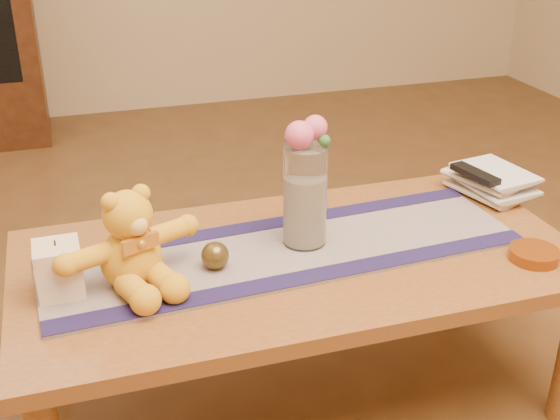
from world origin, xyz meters
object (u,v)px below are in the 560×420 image
object	(u,v)px
bronze_ball	(215,255)
amber_dish	(534,254)
tv_remote	(475,174)
pillar_candle	(59,269)
glass_vase	(305,196)
book_bottom	(470,196)
teddy_bear	(129,239)

from	to	relation	value
bronze_ball	amber_dish	xyz separation A→B (m)	(0.76, -0.18, -0.03)
tv_remote	amber_dish	bearing A→B (deg)	-108.30
pillar_candle	amber_dish	size ratio (longest dim) A/B	0.98
glass_vase	book_bottom	size ratio (longest dim) A/B	1.17
tv_remote	amber_dish	xyz separation A→B (m)	(-0.04, -0.35, -0.07)
bronze_ball	amber_dish	size ratio (longest dim) A/B	0.55
book_bottom	amber_dish	distance (m)	0.36
glass_vase	amber_dish	distance (m)	0.58
glass_vase	amber_dish	xyz separation A→B (m)	(0.52, -0.24, -0.12)
bronze_ball	glass_vase	bearing A→B (deg)	13.47
teddy_bear	bronze_ball	size ratio (longest dim) A/B	4.90
teddy_bear	tv_remote	bearing A→B (deg)	-11.08
teddy_bear	pillar_candle	world-z (taller)	teddy_bear
book_bottom	pillar_candle	bearing A→B (deg)	173.49
pillar_candle	tv_remote	world-z (taller)	pillar_candle
teddy_bear	book_bottom	size ratio (longest dim) A/B	1.48
glass_vase	pillar_candle	bearing A→B (deg)	-174.25
bronze_ball	amber_dish	bearing A→B (deg)	-13.60
teddy_bear	amber_dish	world-z (taller)	teddy_bear
book_bottom	amber_dish	size ratio (longest dim) A/B	1.81
teddy_bear	bronze_ball	distance (m)	0.21
teddy_bear	glass_vase	world-z (taller)	glass_vase
teddy_bear	amber_dish	size ratio (longest dim) A/B	2.68
bronze_ball	book_bottom	world-z (taller)	bronze_ball
glass_vase	amber_dish	bearing A→B (deg)	-25.23
amber_dish	bronze_ball	bearing A→B (deg)	166.40
tv_remote	glass_vase	bearing A→B (deg)	178.59
teddy_bear	glass_vase	bearing A→B (deg)	-12.54
bronze_ball	amber_dish	world-z (taller)	bronze_ball
glass_vase	bronze_ball	world-z (taller)	glass_vase
teddy_bear	book_bottom	xyz separation A→B (m)	(0.99, 0.18, -0.11)
pillar_candle	book_bottom	xyz separation A→B (m)	(1.15, 0.18, -0.06)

